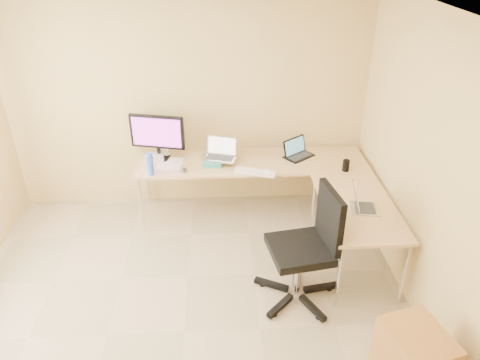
{
  "coord_description": "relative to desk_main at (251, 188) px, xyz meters",
  "views": [
    {
      "loc": [
        0.35,
        -2.87,
        3.14
      ],
      "look_at": [
        0.55,
        1.1,
        0.9
      ],
      "focal_mm": 34.24,
      "sensor_mm": 36.0,
      "label": 1
    }
  ],
  "objects": [
    {
      "name": "floor",
      "position": [
        -0.72,
        -1.85,
        -0.36
      ],
      "size": [
        4.5,
        4.5,
        0.0
      ],
      "primitive_type": "plane",
      "color": "tan",
      "rests_on": "ground"
    },
    {
      "name": "ceiling",
      "position": [
        -0.72,
        -1.85,
        2.24
      ],
      "size": [
        4.5,
        4.5,
        0.0
      ],
      "primitive_type": "plane",
      "rotation": [
        3.14,
        0.0,
        0.0
      ],
      "color": "white",
      "rests_on": "ground"
    },
    {
      "name": "wall_back",
      "position": [
        -0.72,
        0.4,
        0.93
      ],
      "size": [
        4.5,
        0.0,
        4.5
      ],
      "primitive_type": "plane",
      "rotation": [
        1.57,
        0.0,
        0.0
      ],
      "color": "tan",
      "rests_on": "ground"
    },
    {
      "name": "wall_right",
      "position": [
        1.38,
        -1.85,
        0.93
      ],
      "size": [
        0.0,
        4.5,
        4.5
      ],
      "primitive_type": "plane",
      "rotation": [
        1.57,
        0.0,
        -1.57
      ],
      "color": "tan",
      "rests_on": "ground"
    },
    {
      "name": "desk_main",
      "position": [
        0.0,
        0.0,
        0.0
      ],
      "size": [
        2.65,
        0.7,
        0.73
      ],
      "primitive_type": "cube",
      "color": "tan",
      "rests_on": "ground"
    },
    {
      "name": "desk_return",
      "position": [
        0.98,
        -1.0,
        0.0
      ],
      "size": [
        0.7,
        1.3,
        0.73
      ],
      "primitive_type": "cube",
      "color": "tan",
      "rests_on": "ground"
    },
    {
      "name": "monitor",
      "position": [
        -1.07,
        0.11,
        0.64
      ],
      "size": [
        0.66,
        0.34,
        0.54
      ],
      "primitive_type": "cube",
      "rotation": [
        0.0,
        0.0,
        -0.23
      ],
      "color": "black",
      "rests_on": "desk_main"
    },
    {
      "name": "book_stack",
      "position": [
        -0.45,
        -0.02,
        0.39
      ],
      "size": [
        0.22,
        0.3,
        0.05
      ],
      "primitive_type": "cube",
      "rotation": [
        0.0,
        0.0,
        -0.05
      ],
      "color": "teal",
      "rests_on": "desk_main"
    },
    {
      "name": "laptop_center",
      "position": [
        -0.37,
        -0.02,
        0.53
      ],
      "size": [
        0.43,
        0.37,
        0.24
      ],
      "primitive_type": "cube",
      "rotation": [
        0.0,
        0.0,
        -0.28
      ],
      "color": "#BBBBBB",
      "rests_on": "desk_main"
    },
    {
      "name": "laptop_black",
      "position": [
        0.56,
        0.07,
        0.47
      ],
      "size": [
        0.42,
        0.41,
        0.22
      ],
      "primitive_type": "cube",
      "rotation": [
        0.0,
        0.0,
        0.65
      ],
      "color": "black",
      "rests_on": "desk_main"
    },
    {
      "name": "keyboard",
      "position": [
        0.02,
        -0.3,
        0.38
      ],
      "size": [
        0.48,
        0.28,
        0.02
      ],
      "primitive_type": "cube",
      "rotation": [
        0.0,
        0.0,
        -0.36
      ],
      "color": "white",
      "rests_on": "desk_main"
    },
    {
      "name": "mouse",
      "position": [
        0.16,
        -0.3,
        0.38
      ],
      "size": [
        0.12,
        0.1,
        0.04
      ],
      "primitive_type": "ellipsoid",
      "rotation": [
        0.0,
        0.0,
        0.31
      ],
      "color": "white",
      "rests_on": "desk_main"
    },
    {
      "name": "mug",
      "position": [
        -0.82,
        -0.2,
        0.41
      ],
      "size": [
        0.13,
        0.13,
        0.1
      ],
      "primitive_type": "imported",
      "rotation": [
        0.0,
        0.0,
        -0.32
      ],
      "color": "silver",
      "rests_on": "desk_main"
    },
    {
      "name": "cd_stack",
      "position": [
        -0.78,
        -0.25,
        0.38
      ],
      "size": [
        0.12,
        0.12,
        0.03
      ],
      "primitive_type": "cylinder",
      "rotation": [
        0.0,
        0.0,
        0.01
      ],
      "color": "silver",
      "rests_on": "desk_main"
    },
    {
      "name": "water_bottle",
      "position": [
        -1.13,
        -0.27,
        0.49
      ],
      "size": [
        0.08,
        0.08,
        0.25
      ],
      "primitive_type": "cylinder",
      "rotation": [
        0.0,
        0.0,
        -0.18
      ],
      "color": "blue",
      "rests_on": "desk_main"
    },
    {
      "name": "papers",
      "position": [
        -0.95,
        -0.03,
        0.37
      ],
      "size": [
        0.31,
        0.38,
        0.01
      ],
      "primitive_type": "cube",
      "rotation": [
        0.0,
        0.0,
        -0.25
      ],
      "color": "silver",
      "rests_on": "desk_main"
    },
    {
      "name": "white_box",
      "position": [
        -1.13,
        0.06,
        0.4
      ],
      "size": [
        0.23,
        0.19,
        0.07
      ],
      "primitive_type": "cube",
      "rotation": [
        0.0,
        0.0,
        0.3
      ],
      "color": "silver",
      "rests_on": "desk_main"
    },
    {
      "name": "desk_fan",
      "position": [
        -1.0,
        0.2,
        0.5
      ],
      "size": [
        0.27,
        0.27,
        0.26
      ],
      "primitive_type": "cylinder",
      "rotation": [
        0.0,
        0.0,
        0.42
      ],
      "color": "white",
      "rests_on": "desk_main"
    },
    {
      "name": "black_cup",
      "position": [
        1.02,
        -0.3,
        0.43
      ],
      "size": [
        0.08,
        0.08,
        0.13
      ],
      "primitive_type": "cylinder",
      "rotation": [
        0.0,
        0.0,
        0.03
      ],
      "color": "black",
      "rests_on": "desk_main"
    },
    {
      "name": "laptop_return",
      "position": [
        1.01,
        -1.08,
        0.47
      ],
      "size": [
        0.35,
        0.29,
        0.21
      ],
      "primitive_type": "cube",
      "rotation": [
        0.0,
        0.0,
        1.42
      ],
      "color": "#ACACAC",
      "rests_on": "desk_return"
    },
    {
      "name": "office_chair",
      "position": [
        0.33,
        -1.45,
        0.14
      ],
      "size": [
        0.8,
        0.8,
        1.15
      ],
      "primitive_type": "cube",
      "rotation": [
        0.0,
        0.0,
        0.17
      ],
      "color": "black",
      "rests_on": "ground"
    }
  ]
}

